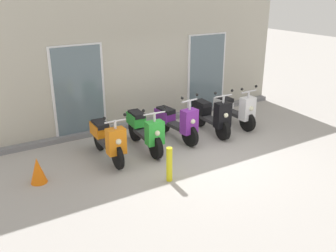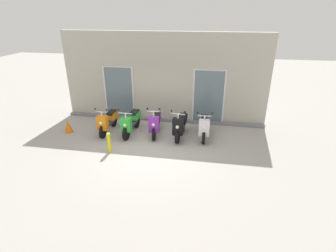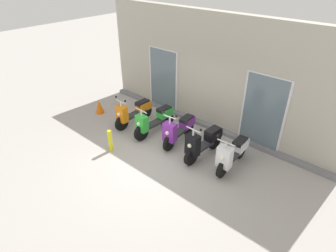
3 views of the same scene
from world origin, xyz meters
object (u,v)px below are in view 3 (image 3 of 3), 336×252
(scooter_black, at_px, (203,142))
(traffic_cone, at_px, (99,107))
(scooter_white, at_px, (232,153))
(scooter_purple, at_px, (179,129))
(scooter_orange, at_px, (133,112))
(scooter_green, at_px, (154,120))
(curb_bollard, at_px, (110,141))

(scooter_black, bearing_deg, traffic_cone, -175.96)
(scooter_white, distance_m, traffic_cone, 5.33)
(scooter_purple, height_order, scooter_black, same)
(scooter_orange, relative_size, scooter_green, 0.97)
(scooter_green, height_order, scooter_purple, scooter_purple)
(scooter_white, bearing_deg, curb_bollard, -151.42)
(scooter_purple, bearing_deg, scooter_orange, -175.21)
(scooter_orange, xyz_separation_m, curb_bollard, (0.63, -1.53, -0.13))
(curb_bollard, bearing_deg, scooter_black, 35.15)
(traffic_cone, bearing_deg, scooter_white, 4.70)
(scooter_green, height_order, scooter_black, scooter_black)
(scooter_orange, xyz_separation_m, scooter_green, (0.94, 0.05, -0.01))
(scooter_green, height_order, traffic_cone, scooter_green)
(scooter_orange, height_order, curb_bollard, scooter_orange)
(scooter_green, bearing_deg, scooter_orange, -177.10)
(scooter_orange, distance_m, scooter_purple, 1.88)
(scooter_green, xyz_separation_m, traffic_cone, (-2.51, -0.33, -0.21))
(scooter_orange, xyz_separation_m, scooter_white, (3.74, 0.16, -0.02))
(scooter_green, bearing_deg, scooter_white, 2.26)
(scooter_orange, height_order, scooter_purple, scooter_purple)
(scooter_white, relative_size, curb_bollard, 2.22)
(scooter_green, xyz_separation_m, scooter_purple, (0.94, 0.11, -0.00))
(scooter_white, height_order, traffic_cone, scooter_white)
(scooter_green, distance_m, curb_bollard, 1.62)
(traffic_cone, relative_size, curb_bollard, 0.74)
(scooter_purple, relative_size, scooter_white, 1.04)
(scooter_orange, xyz_separation_m, scooter_black, (2.86, 0.03, 0.00))
(scooter_orange, bearing_deg, scooter_purple, 4.79)
(scooter_orange, relative_size, scooter_purple, 1.01)
(traffic_cone, bearing_deg, scooter_black, 4.04)
(scooter_black, bearing_deg, scooter_green, 179.61)
(scooter_purple, xyz_separation_m, scooter_white, (1.87, 0.00, -0.01))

